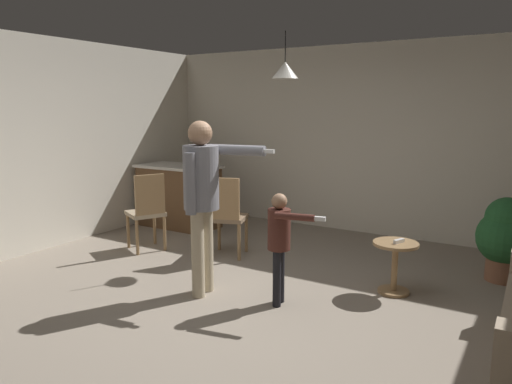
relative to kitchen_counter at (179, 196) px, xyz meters
name	(u,v)px	position (x,y,z in m)	size (l,w,h in m)	color
ground	(240,305)	(2.45, -2.03, -0.48)	(7.68, 7.68, 0.00)	gray
wall_back	(361,140)	(2.45, 1.17, 0.87)	(6.40, 0.10, 2.70)	silver
wall_left	(21,146)	(-0.75, -2.03, 0.87)	(0.10, 6.40, 2.70)	silver
kitchen_counter	(179,196)	(0.00, 0.00, 0.00)	(1.26, 0.66, 0.95)	brown
side_table_by_couch	(395,261)	(3.58, -0.98, -0.15)	(0.44, 0.44, 0.52)	#99754C
person_adult	(203,189)	(1.99, -1.97, 0.58)	(0.81, 0.57, 1.70)	tan
person_child	(280,236)	(2.75, -1.81, 0.18)	(0.58, 0.30, 1.06)	black
dining_chair_by_counter	(227,214)	(1.51, -0.88, 0.07)	(0.53, 0.53, 1.00)	#99754C
dining_chair_near_wall	(147,209)	(0.50, -1.20, 0.07)	(0.56, 0.56, 1.00)	#99754C
potted_plant_corner	(506,235)	(4.48, -0.03, 0.02)	(0.59, 0.59, 0.90)	brown
spare_remote_on_table	(399,241)	(3.62, -0.98, 0.06)	(0.04, 0.13, 0.04)	white
ceiling_light_pendant	(285,70)	(2.03, -0.40, 1.77)	(0.32, 0.32, 0.55)	silver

